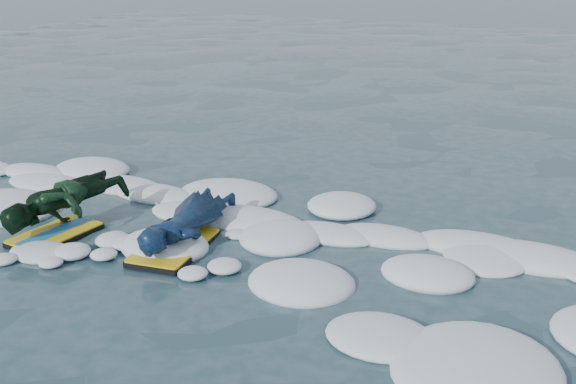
# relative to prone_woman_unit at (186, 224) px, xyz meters

# --- Properties ---
(ground) EXTENTS (120.00, 120.00, 0.00)m
(ground) POSITION_rel_prone_woman_unit_xyz_m (0.10, -0.65, -0.21)
(ground) COLOR #1A383F
(ground) RESTS_ON ground
(foam_band) EXTENTS (12.00, 3.10, 0.30)m
(foam_band) POSITION_rel_prone_woman_unit_xyz_m (0.10, 0.38, -0.21)
(foam_band) COLOR white
(foam_band) RESTS_ON ground
(prone_woman_unit) EXTENTS (0.68, 1.59, 0.40)m
(prone_woman_unit) POSITION_rel_prone_woman_unit_xyz_m (0.00, 0.00, 0.00)
(prone_woman_unit) COLOR black
(prone_woman_unit) RESTS_ON ground
(prone_child_unit) EXTENTS (0.99, 1.49, 0.54)m
(prone_child_unit) POSITION_rel_prone_woman_unit_xyz_m (-1.28, -0.26, 0.07)
(prone_child_unit) COLOR black
(prone_child_unit) RESTS_ON ground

